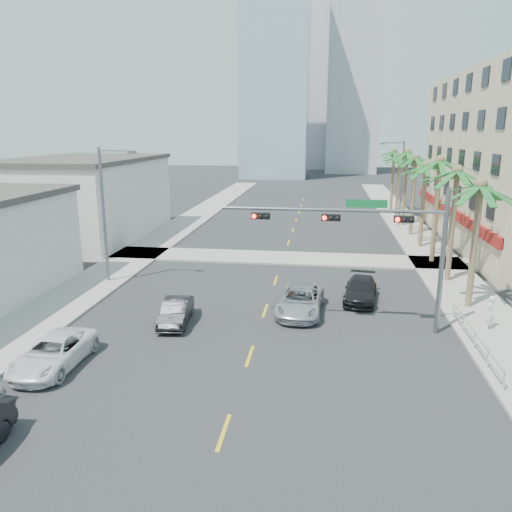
{
  "coord_description": "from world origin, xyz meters",
  "views": [
    {
      "loc": [
        3.15,
        -16.75,
        10.01
      ],
      "look_at": [
        -0.38,
        8.87,
        3.5
      ],
      "focal_mm": 35.0,
      "sensor_mm": 36.0,
      "label": 1
    }
  ],
  "objects": [
    {
      "name": "palm_tree_5",
      "position": [
        11.6,
        38.0,
        7.78
      ],
      "size": [
        4.8,
        4.8,
        8.52
      ],
      "color": "brown",
      "rests_on": "ground"
    },
    {
      "name": "palm_tree_6",
      "position": [
        11.6,
        43.2,
        7.08
      ],
      "size": [
        4.8,
        4.8,
        7.8
      ],
      "color": "brown",
      "rests_on": "ground"
    },
    {
      "name": "sidewalk_left",
      "position": [
        -12.0,
        20.0,
        0.07
      ],
      "size": [
        4.0,
        120.0,
        0.15
      ],
      "primitive_type": "cube",
      "color": "gray",
      "rests_on": "ground"
    },
    {
      "name": "guardrail",
      "position": [
        10.3,
        6.0,
        0.67
      ],
      "size": [
        0.08,
        8.08,
        1.0
      ],
      "color": "silver",
      "rests_on": "ground"
    },
    {
      "name": "sidewalk_right",
      "position": [
        12.0,
        20.0,
        0.07
      ],
      "size": [
        4.0,
        120.0,
        0.15
      ],
      "primitive_type": "cube",
      "color": "gray",
      "rests_on": "ground"
    },
    {
      "name": "building_left_far",
      "position": [
        -19.5,
        28.0,
        3.6
      ],
      "size": [
        11.0,
        18.0,
        7.2
      ],
      "primitive_type": "cube",
      "color": "beige",
      "rests_on": "ground"
    },
    {
      "name": "car_lane_right",
      "position": [
        5.5,
        12.6,
        0.66
      ],
      "size": [
        2.39,
        4.74,
        1.32
      ],
      "primitive_type": "imported",
      "rotation": [
        0.0,
        0.0,
        -0.12
      ],
      "color": "black",
      "rests_on": "ground"
    },
    {
      "name": "streetlight_right",
      "position": [
        11.0,
        38.0,
        5.06
      ],
      "size": [
        2.55,
        0.25,
        9.0
      ],
      "color": "slate",
      "rests_on": "ground"
    },
    {
      "name": "car_parked_far",
      "position": [
        -8.27,
        1.78,
        0.67
      ],
      "size": [
        2.28,
        4.84,
        1.34
      ],
      "primitive_type": "imported",
      "rotation": [
        0.0,
        0.0,
        -0.01
      ],
      "color": "white",
      "rests_on": "ground"
    },
    {
      "name": "palm_tree_3",
      "position": [
        11.6,
        27.6,
        7.08
      ],
      "size": [
        4.8,
        4.8,
        7.8
      ],
      "color": "brown",
      "rests_on": "ground"
    },
    {
      "name": "streetlight_left",
      "position": [
        -11.0,
        14.0,
        5.06
      ],
      "size": [
        2.55,
        0.25,
        9.0
      ],
      "color": "slate",
      "rests_on": "ground"
    },
    {
      "name": "palm_tree_4",
      "position": [
        11.6,
        32.8,
        7.43
      ],
      "size": [
        4.8,
        4.8,
        8.16
      ],
      "color": "brown",
      "rests_on": "ground"
    },
    {
      "name": "palm_tree_7",
      "position": [
        11.6,
        48.4,
        7.43
      ],
      "size": [
        4.8,
        4.8,
        8.16
      ],
      "color": "brown",
      "rests_on": "ground"
    },
    {
      "name": "sidewalk_cross",
      "position": [
        0.0,
        22.0,
        0.07
      ],
      "size": [
        80.0,
        4.0,
        0.15
      ],
      "primitive_type": "cube",
      "color": "gray",
      "rests_on": "ground"
    },
    {
      "name": "palm_tree_2",
      "position": [
        11.6,
        22.4,
        7.78
      ],
      "size": [
        4.8,
        4.8,
        8.52
      ],
      "color": "brown",
      "rests_on": "ground"
    },
    {
      "name": "palm_tree_0",
      "position": [
        11.6,
        12.0,
        7.08
      ],
      "size": [
        4.8,
        4.8,
        7.8
      ],
      "color": "brown",
      "rests_on": "ground"
    },
    {
      "name": "tower_far_right",
      "position": [
        9.0,
        110.0,
        30.0
      ],
      "size": [
        12.0,
        12.0,
        60.0
      ],
      "primitive_type": "cube",
      "color": "#ADADB2",
      "rests_on": "ground"
    },
    {
      "name": "tower_far_center",
      "position": [
        -3.0,
        125.0,
        21.0
      ],
      "size": [
        16.0,
        16.0,
        42.0
      ],
      "primitive_type": "cube",
      "color": "#ADADB2",
      "rests_on": "ground"
    },
    {
      "name": "car_lane_center",
      "position": [
        2.0,
        9.9,
        0.72
      ],
      "size": [
        2.71,
        5.29,
        1.43
      ],
      "primitive_type": "imported",
      "rotation": [
        0.0,
        0.0,
        -0.07
      ],
      "color": "silver",
      "rests_on": "ground"
    },
    {
      "name": "palm_tree_1",
      "position": [
        11.6,
        17.2,
        7.43
      ],
      "size": [
        4.8,
        4.8,
        8.16
      ],
      "color": "brown",
      "rests_on": "ground"
    },
    {
      "name": "car_lane_left",
      "position": [
        -4.5,
        7.46,
        0.65
      ],
      "size": [
        1.78,
        4.05,
        1.29
      ],
      "primitive_type": "imported",
      "rotation": [
        0.0,
        0.0,
        0.11
      ],
      "color": "black",
      "rests_on": "ground"
    },
    {
      "name": "traffic_signal_mast",
      "position": [
        5.78,
        7.95,
        5.06
      ],
      "size": [
        11.12,
        0.54,
        7.2
      ],
      "color": "slate",
      "rests_on": "ground"
    },
    {
      "name": "tower_far_left",
      "position": [
        -8.0,
        95.0,
        24.0
      ],
      "size": [
        14.0,
        14.0,
        48.0
      ],
      "primitive_type": "cube",
      "color": "#99B2C6",
      "rests_on": "ground"
    },
    {
      "name": "ground",
      "position": [
        0.0,
        0.0,
        0.0
      ],
      "size": [
        260.0,
        260.0,
        0.0
      ],
      "primitive_type": "plane",
      "color": "#262628",
      "rests_on": "ground"
    },
    {
      "name": "pedestrian",
      "position": [
        11.69,
        8.56,
        1.03
      ],
      "size": [
        0.75,
        0.75,
        1.77
      ],
      "primitive_type": "imported",
      "rotation": [
        0.0,
        0.0,
        3.93
      ],
      "color": "white",
      "rests_on": "sidewalk_right"
    }
  ]
}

